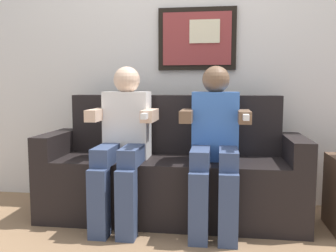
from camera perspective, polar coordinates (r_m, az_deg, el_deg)
ground_plane at (r=2.53m, az=-0.50°, el=-16.37°), size 5.58×5.58×0.00m
back_wall_assembly at (r=3.10m, az=1.71°, el=12.36°), size 4.29×0.10×2.60m
couch at (r=2.73m, az=0.52°, el=-7.70°), size 1.89×0.58×0.90m
person_on_left at (r=2.58m, az=-6.98°, el=-1.96°), size 0.46×0.56×1.11m
person_on_right at (r=2.49m, az=7.31°, el=-2.25°), size 0.46×0.56×1.11m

